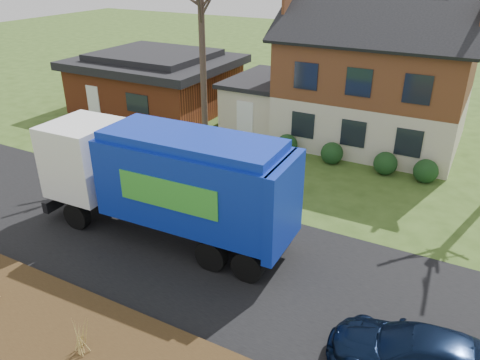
% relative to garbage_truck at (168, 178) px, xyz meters
% --- Properties ---
extents(ground, '(120.00, 120.00, 0.00)m').
position_rel_garbage_truck_xyz_m(ground, '(1.76, -0.46, -2.36)').
color(ground, '#304918').
rests_on(ground, ground).
extents(road, '(80.00, 7.00, 0.02)m').
position_rel_garbage_truck_xyz_m(road, '(1.76, -0.46, -2.35)').
color(road, black).
rests_on(road, ground).
extents(mulch_verge, '(80.00, 3.50, 0.30)m').
position_rel_garbage_truck_xyz_m(mulch_verge, '(1.76, -5.76, -2.21)').
color(mulch_verge, '#301E10').
rests_on(mulch_verge, ground).
extents(main_house, '(12.95, 8.95, 9.26)m').
position_rel_garbage_truck_xyz_m(main_house, '(3.25, 13.45, 1.67)').
color(main_house, beige).
rests_on(main_house, ground).
extents(ranch_house, '(9.80, 8.20, 3.70)m').
position_rel_garbage_truck_xyz_m(ranch_house, '(-10.24, 12.54, -0.55)').
color(ranch_house, '#974121').
rests_on(ranch_house, ground).
extents(garbage_truck, '(9.64, 2.88, 4.09)m').
position_rel_garbage_truck_xyz_m(garbage_truck, '(0.00, 0.00, 0.00)').
color(garbage_truck, black).
rests_on(garbage_truck, ground).
extents(silver_sedan, '(4.63, 3.07, 1.44)m').
position_rel_garbage_truck_xyz_m(silver_sedan, '(-3.15, 3.44, -1.64)').
color(silver_sedan, '#B2B4BB').
rests_on(silver_sedan, ground).
extents(navy_wagon, '(4.56, 2.25, 1.27)m').
position_rel_garbage_truck_xyz_m(navy_wagon, '(8.96, -2.26, -1.72)').
color(navy_wagon, black).
rests_on(navy_wagon, ground).
extents(grass_clump_mid, '(0.35, 0.29, 0.98)m').
position_rel_garbage_truck_xyz_m(grass_clump_mid, '(1.49, -5.79, -1.57)').
color(grass_clump_mid, tan).
rests_on(grass_clump_mid, mulch_verge).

